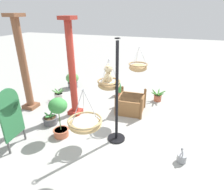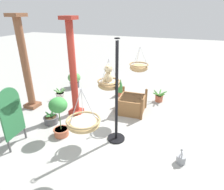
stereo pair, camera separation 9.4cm
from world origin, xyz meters
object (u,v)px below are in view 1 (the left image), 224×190
greenhouse_pillar_right (24,66)px  potted_plant_bushy_green (119,87)px  teddy_bear (108,76)px  display_sign_board (11,114)px  watering_can (182,157)px  hanging_basket_with_teddy (109,84)px  display_pole_central (117,112)px  potted_plant_fern_front (59,114)px  hanging_basket_left_high (85,123)px  potted_plant_tall_leafy (59,96)px  potted_plant_conical_shrub (50,120)px  greenhouse_pillar_left (72,71)px  wooden_planter_box (131,104)px  potted_plant_flowering_red (72,80)px  hanging_basket_right_low (138,67)px  potted_plant_trailing_ivy (158,97)px

greenhouse_pillar_right → potted_plant_bushy_green: greenhouse_pillar_right is taller
teddy_bear → display_sign_board: teddy_bear is taller
potted_plant_bushy_green → watering_can: 3.79m
hanging_basket_with_teddy → display_pole_central: bearing=-121.0°
display_pole_central → potted_plant_bushy_green: bearing=16.0°
greenhouse_pillar_right → potted_plant_fern_front: (-1.07, -1.87, -0.77)m
teddy_bear → potted_plant_bushy_green: bearing=11.0°
hanging_basket_left_high → display_sign_board: hanging_basket_left_high is taller
potted_plant_tall_leafy → potted_plant_conical_shrub: 1.65m
potted_plant_fern_front → watering_can: size_ratio=3.09×
teddy_bear → display_sign_board: 2.36m
hanging_basket_with_teddy → watering_can: bearing=-103.7°
hanging_basket_left_high → greenhouse_pillar_left: bearing=34.5°
potted_plant_fern_front → potted_plant_conical_shrub: potted_plant_fern_front is taller
potted_plant_conical_shrub → watering_can: size_ratio=1.20×
teddy_bear → greenhouse_pillar_right: 3.06m
wooden_planter_box → potted_plant_flowering_red: size_ratio=1.47×
hanging_basket_right_low → wooden_planter_box: (0.28, 0.22, -1.30)m
potted_plant_tall_leafy → potted_plant_trailing_ivy: potted_plant_tall_leafy is taller
display_pole_central → greenhouse_pillar_left: greenhouse_pillar_left is taller
potted_plant_tall_leafy → watering_can: bearing=-113.3°
potted_plant_trailing_ivy → hanging_basket_left_high: bearing=167.3°
display_pole_central → greenhouse_pillar_left: size_ratio=0.87×
hanging_basket_left_high → watering_can: (0.99, -1.76, -1.09)m
greenhouse_pillar_left → potted_plant_fern_front: 1.43m
hanging_basket_left_high → greenhouse_pillar_left: greenhouse_pillar_left is taller
hanging_basket_left_high → potted_plant_bushy_green: 4.09m
greenhouse_pillar_left → wooden_planter_box: size_ratio=3.12×
potted_plant_conical_shrub → display_sign_board: bearing=172.4°
display_pole_central → hanging_basket_left_high: display_pole_central is taller
hanging_basket_right_low → greenhouse_pillar_right: greenhouse_pillar_right is taller
hanging_basket_right_low → wooden_planter_box: 1.35m
hanging_basket_right_low → watering_can: hanging_basket_right_low is taller
potted_plant_tall_leafy → potted_plant_trailing_ivy: (1.09, -3.42, -0.00)m
display_pole_central → greenhouse_pillar_right: 3.41m
potted_plant_flowering_red → potted_plant_tall_leafy: (-1.26, -0.15, -0.18)m
greenhouse_pillar_right → display_sign_board: 2.16m
hanging_basket_with_teddy → teddy_bear: bearing=90.0°
potted_plant_flowering_red → watering_can: size_ratio=1.80×
display_sign_board → watering_can: bearing=-78.7°
greenhouse_pillar_left → potted_plant_conical_shrub: greenhouse_pillar_left is taller
teddy_bear → potted_plant_trailing_ivy: teddy_bear is taller
potted_plant_fern_front → teddy_bear: bearing=-66.3°
hanging_basket_right_low → potted_plant_bushy_green: 2.09m
potted_plant_conical_shrub → watering_can: 3.63m
hanging_basket_left_high → hanging_basket_right_low: hanging_basket_right_low is taller
wooden_planter_box → potted_plant_tall_leafy: 2.70m
teddy_bear → greenhouse_pillar_right: size_ratio=0.16×
display_pole_central → potted_plant_flowering_red: display_pole_central is taller
hanging_basket_left_high → potted_plant_bushy_green: (3.95, 0.59, -0.86)m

